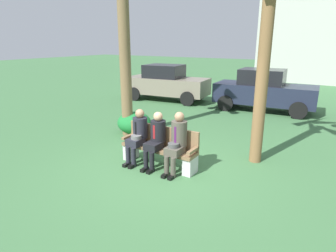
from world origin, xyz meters
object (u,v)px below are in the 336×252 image
park_bench (160,148)px  parked_car_far (264,90)px  seated_man_right (177,140)px  parked_car_near (166,83)px  seated_man_left (138,133)px  seated_man_middle (156,137)px  shrub_near_bench (134,123)px

park_bench → parked_car_far: size_ratio=0.46×
park_bench → seated_man_right: size_ratio=1.37×
parked_car_near → seated_man_left: bearing=-62.7°
parked_car_near → parked_car_far: (4.52, 0.24, 0.00)m
seated_man_middle → shrub_near_bench: bearing=139.3°
park_bench → seated_man_left: bearing=-165.7°
shrub_near_bench → parked_car_near: parked_car_near is taller
seated_man_middle → seated_man_right: seated_man_right is taller
park_bench → seated_man_right: (0.52, -0.13, 0.32)m
park_bench → parked_car_near: size_ratio=0.45×
park_bench → shrub_near_bench: size_ratio=1.70×
seated_man_middle → shrub_near_bench: (-1.97, 1.69, -0.37)m
seated_man_right → parked_car_far: parked_car_far is taller
park_bench → parked_car_near: bearing=121.3°
parked_car_far → seated_man_left: bearing=-98.9°
park_bench → parked_car_far: 6.80m
seated_man_left → shrub_near_bench: bearing=130.7°
park_bench → shrub_near_bench: bearing=141.8°
seated_man_left → parked_car_far: 6.98m
seated_man_middle → shrub_near_bench: 2.62m
seated_man_left → seated_man_right: bearing=0.4°
seated_man_middle → seated_man_right: (0.54, 0.00, 0.03)m
seated_man_left → shrub_near_bench: size_ratio=1.17×
seated_man_middle → parked_car_near: parked_car_near is taller
seated_man_left → parked_car_near: size_ratio=0.31×
parked_car_near → parked_car_far: size_ratio=1.01×
seated_man_left → seated_man_middle: same height
park_bench → seated_man_left: 0.62m
seated_man_middle → parked_car_far: parked_car_far is taller
seated_man_left → shrub_near_bench: (-1.46, 1.70, -0.37)m
seated_man_right → shrub_near_bench: seated_man_right is taller
park_bench → seated_man_right: bearing=-13.7°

